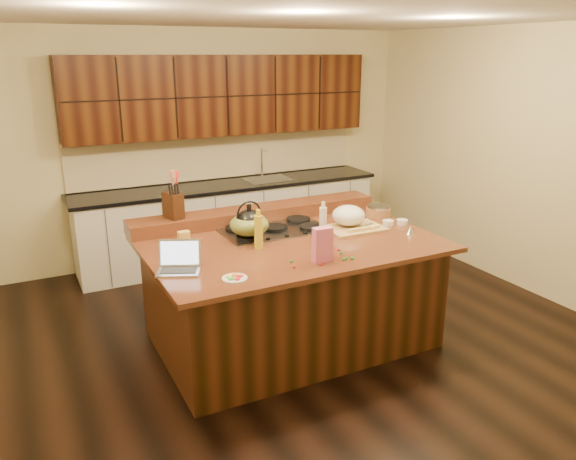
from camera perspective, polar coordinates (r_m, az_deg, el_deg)
name	(u,v)px	position (r m, az deg, el deg)	size (l,w,h in m)	color
room	(291,191)	(4.57, 0.28, 4.02)	(5.52, 5.02, 2.72)	black
island	(291,291)	(4.85, 0.27, -6.20)	(2.40, 1.60, 0.92)	black
back_ledge	(257,213)	(5.28, -3.20, 1.69)	(2.40, 0.30, 0.12)	black
cooktop	(275,229)	(4.94, -1.31, 0.07)	(0.92, 0.52, 0.05)	gray
back_counter	(228,179)	(6.76, -6.11, 5.18)	(3.70, 0.66, 2.40)	silver
kettle	(249,222)	(4.67, -3.95, 0.77)	(0.24, 0.24, 0.22)	black
green_bowl	(249,225)	(4.67, -3.95, 0.54)	(0.33, 0.33, 0.18)	#5C6C2B
laptop	(179,263)	(4.12, -11.01, -3.28)	(0.37, 0.34, 0.21)	#B7B7BC
oil_bottle	(259,232)	(4.48, -3.01, -0.20)	(0.07, 0.07, 0.27)	gold
vinegar_bottle	(323,222)	(4.79, 3.57, 0.86)	(0.06, 0.06, 0.25)	silver
wooden_tray	(350,218)	(5.03, 6.32, 1.19)	(0.52, 0.41, 0.21)	tan
ramekin_a	(402,222)	(5.23, 11.52, 0.80)	(0.10, 0.10, 0.04)	white
ramekin_b	(388,223)	(5.19, 10.13, 0.73)	(0.10, 0.10, 0.04)	white
ramekin_c	(384,214)	(5.48, 9.71, 1.66)	(0.10, 0.10, 0.04)	white
strainer_bowl	(378,212)	(5.44, 9.17, 1.81)	(0.24, 0.24, 0.09)	#996B3F
kitchen_timer	(410,230)	(4.97, 12.29, -0.01)	(0.08, 0.08, 0.07)	silver
pink_bag	(322,245)	(4.19, 3.51, -1.50)	(0.14, 0.08, 0.27)	#D36391
candy_plate	(235,278)	(3.92, -5.44, -4.91)	(0.18, 0.18, 0.01)	white
package_box	(184,239)	(4.61, -10.52, -0.90)	(0.09, 0.06, 0.13)	gold
utensil_crock	(177,210)	(5.00, -11.25, 2.01)	(0.12, 0.12, 0.14)	white
knife_block	(173,206)	(4.98, -11.58, 2.45)	(0.11, 0.18, 0.23)	black
gumdrop_0	(323,254)	(4.37, 3.55, -2.43)	(0.02, 0.02, 0.02)	red
gumdrop_1	(353,258)	(4.29, 6.62, -2.88)	(0.02, 0.02, 0.02)	#198C26
gumdrop_2	(294,267)	(4.10, 0.62, -3.77)	(0.02, 0.02, 0.02)	red
gumdrop_3	(346,258)	(4.29, 5.88, -2.85)	(0.02, 0.02, 0.02)	#198C26
gumdrop_4	(331,256)	(4.34, 4.42, -2.60)	(0.02, 0.02, 0.02)	red
gumdrop_5	(341,253)	(4.40, 5.43, -2.32)	(0.02, 0.02, 0.02)	#198C26
gumdrop_6	(329,257)	(4.31, 4.15, -2.71)	(0.02, 0.02, 0.02)	red
gumdrop_7	(352,258)	(4.30, 6.48, -2.83)	(0.02, 0.02, 0.02)	#198C26
gumdrop_8	(320,264)	(4.15, 3.28, -3.52)	(0.02, 0.02, 0.02)	red
gumdrop_9	(344,259)	(4.27, 5.70, -2.99)	(0.02, 0.02, 0.02)	#198C26
gumdrop_10	(321,252)	(4.40, 3.37, -2.26)	(0.02, 0.02, 0.02)	red
gumdrop_11	(291,261)	(4.20, 0.35, -3.20)	(0.02, 0.02, 0.02)	#198C26
gumdrop_12	(338,250)	(4.47, 5.14, -2.00)	(0.02, 0.02, 0.02)	red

